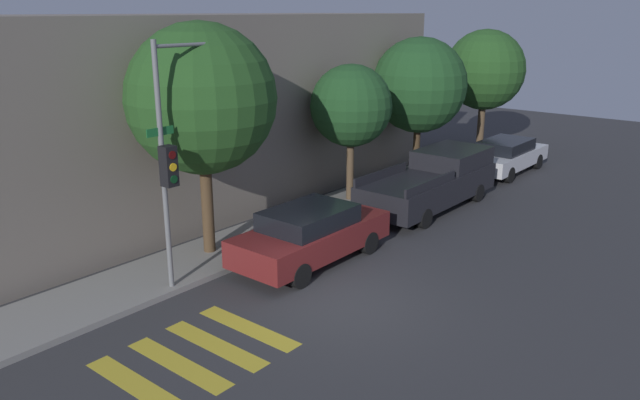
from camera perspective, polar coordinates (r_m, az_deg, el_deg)
name	(u,v)px	position (r m, az deg, el deg)	size (l,w,h in m)	color
ground_plane	(341,304)	(14.18, 1.91, -9.45)	(60.00, 60.00, 0.00)	#333335
sidewalk	(213,255)	(16.89, -9.77, -4.96)	(26.00, 2.22, 0.14)	gray
building_row	(106,124)	(19.63, -18.95, 6.63)	(26.00, 6.00, 6.18)	slate
crosswalk	(197,354)	(12.50, -11.14, -13.67)	(3.15, 2.60, 0.00)	gold
traffic_light_pole	(178,137)	(14.22, -12.87, 5.68)	(2.26, 0.56, 5.73)	slate
sedan_near_corner	(311,234)	(16.12, -0.84, -3.10)	(4.53, 1.88, 1.48)	maroon
pickup_truck	(433,181)	(21.04, 10.30, 1.76)	(5.74, 2.09, 1.75)	black
sedan_middle	(506,155)	(26.21, 16.62, 3.95)	(4.58, 1.78, 1.35)	silver
tree_near_corner	(201,99)	(15.98, -10.78, 9.04)	(3.79, 3.79, 6.09)	#4C3823
tree_midblock	(351,106)	(20.62, 2.86, 8.57)	(2.70, 2.70, 4.67)	brown
tree_far_end	(419,85)	(24.12, 9.06, 10.31)	(3.57, 3.57, 5.39)	#42301E
tree_behind_truck	(485,70)	(29.02, 14.85, 11.41)	(3.51, 3.51, 5.54)	brown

